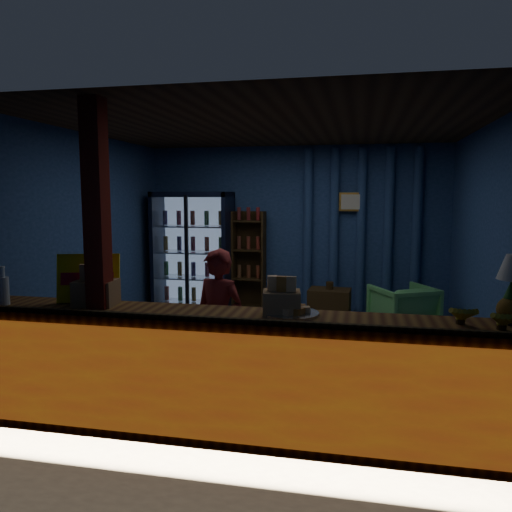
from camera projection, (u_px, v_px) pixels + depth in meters
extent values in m
plane|color=#515154|center=(270.00, 356.00, 5.77)|extent=(4.60, 4.60, 0.00)
plane|color=navy|center=(295.00, 231.00, 7.75)|extent=(4.60, 0.00, 4.60)
plane|color=navy|center=(214.00, 275.00, 3.47)|extent=(4.60, 0.00, 4.60)
plane|color=navy|center=(85.00, 240.00, 6.08)|extent=(0.00, 4.40, 4.40)
plane|color=navy|center=(489.00, 249.00, 5.14)|extent=(0.00, 4.40, 4.40)
plane|color=#472D19|center=(271.00, 126.00, 5.45)|extent=(4.60, 4.60, 0.00)
cube|color=brown|center=(227.00, 374.00, 3.86)|extent=(4.40, 0.55, 0.95)
cube|color=red|center=(216.00, 388.00, 3.58)|extent=(4.35, 0.02, 0.81)
cube|color=#3A2912|center=(216.00, 320.00, 3.54)|extent=(4.40, 0.04, 0.04)
cube|color=maroon|center=(99.00, 264.00, 3.98)|extent=(0.16, 0.16, 2.60)
cube|color=black|center=(199.00, 251.00, 8.03)|extent=(1.20, 0.06, 1.90)
cube|color=black|center=(159.00, 252.00, 7.88)|extent=(0.06, 0.60, 1.90)
cube|color=black|center=(229.00, 254.00, 7.65)|extent=(0.06, 0.60, 1.90)
cube|color=black|center=(192.00, 194.00, 7.65)|extent=(1.20, 0.60, 0.08)
cube|color=black|center=(194.00, 310.00, 7.87)|extent=(1.20, 0.60, 0.08)
cube|color=#99B2D8|center=(198.00, 252.00, 7.98)|extent=(1.08, 0.02, 1.74)
cube|color=white|center=(187.00, 255.00, 7.49)|extent=(1.12, 0.02, 1.78)
cube|color=black|center=(187.00, 255.00, 7.47)|extent=(0.05, 0.05, 1.80)
cube|color=silver|center=(194.00, 302.00, 7.86)|extent=(1.08, 0.48, 0.02)
cylinder|color=#A32C17|center=(167.00, 293.00, 7.93)|extent=(0.07, 0.07, 0.22)
cylinder|color=#1B6D24|center=(180.00, 294.00, 7.89)|extent=(0.07, 0.07, 0.22)
cylinder|color=#976C17|center=(194.00, 294.00, 7.84)|extent=(0.07, 0.07, 0.22)
cylinder|color=navy|center=(208.00, 295.00, 7.80)|extent=(0.07, 0.07, 0.22)
cylinder|color=maroon|center=(221.00, 295.00, 7.75)|extent=(0.07, 0.07, 0.22)
cube|color=silver|center=(194.00, 277.00, 7.81)|extent=(1.08, 0.48, 0.02)
cylinder|color=#1B6D24|center=(166.00, 268.00, 7.89)|extent=(0.07, 0.07, 0.22)
cylinder|color=#976C17|center=(180.00, 269.00, 7.84)|extent=(0.07, 0.07, 0.22)
cylinder|color=navy|center=(194.00, 269.00, 7.79)|extent=(0.07, 0.07, 0.22)
cylinder|color=maroon|center=(207.00, 270.00, 7.75)|extent=(0.07, 0.07, 0.22)
cylinder|color=#A32C17|center=(221.00, 270.00, 7.70)|extent=(0.07, 0.07, 0.22)
cube|color=silver|center=(193.00, 252.00, 7.76)|extent=(1.08, 0.48, 0.02)
cylinder|color=#976C17|center=(166.00, 243.00, 7.84)|extent=(0.07, 0.07, 0.22)
cylinder|color=navy|center=(179.00, 243.00, 7.79)|extent=(0.07, 0.07, 0.22)
cylinder|color=maroon|center=(193.00, 244.00, 7.75)|extent=(0.07, 0.07, 0.22)
cylinder|color=#A32C17|center=(207.00, 244.00, 7.70)|extent=(0.07, 0.07, 0.22)
cylinder|color=#1B6D24|center=(221.00, 244.00, 7.65)|extent=(0.07, 0.07, 0.22)
cube|color=silver|center=(193.00, 226.00, 7.71)|extent=(1.08, 0.48, 0.02)
cylinder|color=navy|center=(165.00, 218.00, 7.79)|extent=(0.07, 0.07, 0.22)
cylinder|color=maroon|center=(179.00, 218.00, 7.74)|extent=(0.07, 0.07, 0.22)
cylinder|color=#A32C17|center=(193.00, 218.00, 7.70)|extent=(0.07, 0.07, 0.22)
cylinder|color=#1B6D24|center=(207.00, 218.00, 7.65)|extent=(0.07, 0.07, 0.22)
cylinder|color=#976C17|center=(221.00, 218.00, 7.61)|extent=(0.07, 0.07, 0.22)
cube|color=#3A2912|center=(251.00, 262.00, 7.90)|extent=(0.50, 0.02, 1.60)
cube|color=#3A2912|center=(234.00, 262.00, 7.82)|extent=(0.03, 0.28, 1.60)
cube|color=#3A2912|center=(264.00, 263.00, 7.73)|extent=(0.03, 0.28, 1.60)
cube|color=#3A2912|center=(249.00, 307.00, 7.86)|extent=(0.46, 0.26, 0.02)
cube|color=#3A2912|center=(249.00, 279.00, 7.81)|extent=(0.46, 0.26, 0.02)
cube|color=#3A2912|center=(249.00, 250.00, 7.75)|extent=(0.46, 0.26, 0.02)
cube|color=#3A2912|center=(249.00, 221.00, 7.70)|extent=(0.46, 0.26, 0.02)
cylinder|color=navy|center=(308.00, 231.00, 7.65)|extent=(0.14, 0.14, 2.50)
cylinder|color=navy|center=(334.00, 232.00, 7.57)|extent=(0.14, 0.14, 2.50)
cylinder|color=navy|center=(361.00, 232.00, 7.49)|extent=(0.14, 0.14, 2.50)
cylinder|color=navy|center=(388.00, 232.00, 7.40)|extent=(0.14, 0.14, 2.50)
cylinder|color=navy|center=(416.00, 233.00, 7.32)|extent=(0.14, 0.14, 2.50)
cube|color=gold|center=(351.00, 202.00, 7.42)|extent=(0.36, 0.03, 0.28)
cube|color=silver|center=(351.00, 202.00, 7.40)|extent=(0.30, 0.01, 0.22)
imported|color=maroon|center=(218.00, 325.00, 4.49)|extent=(0.58, 0.46, 1.37)
imported|color=#61C36A|center=(403.00, 310.00, 6.62)|extent=(0.97, 0.98, 0.67)
cube|color=#3A2912|center=(329.00, 307.00, 7.08)|extent=(0.60, 0.46, 0.53)
cylinder|color=#3A2912|center=(330.00, 285.00, 7.04)|extent=(0.11, 0.11, 0.11)
cube|color=#FFED0D|center=(89.00, 278.00, 4.19)|extent=(0.52, 0.25, 0.41)
cube|color=red|center=(87.00, 279.00, 4.17)|extent=(0.42, 0.16, 0.10)
cylinder|color=silver|center=(3.00, 291.00, 4.11)|extent=(0.10, 0.10, 0.23)
cylinder|color=silver|center=(2.00, 272.00, 4.09)|extent=(0.04, 0.04, 0.09)
cylinder|color=white|center=(2.00, 267.00, 4.08)|extent=(0.05, 0.05, 0.02)
cube|color=tan|center=(96.00, 293.00, 4.09)|extent=(0.35, 0.30, 0.21)
cube|color=orange|center=(86.00, 272.00, 4.08)|extent=(0.09, 0.07, 0.13)
cube|color=#BE6923|center=(95.00, 272.00, 4.07)|extent=(0.09, 0.07, 0.13)
cube|color=orange|center=(105.00, 272.00, 4.06)|extent=(0.09, 0.07, 0.13)
cube|color=tan|center=(282.00, 303.00, 3.77)|extent=(0.31, 0.27, 0.18)
cube|color=orange|center=(273.00, 283.00, 3.75)|extent=(0.08, 0.06, 0.12)
cube|color=#BE6923|center=(282.00, 284.00, 3.75)|extent=(0.08, 0.06, 0.12)
cube|color=orange|center=(291.00, 284.00, 3.75)|extent=(0.08, 0.06, 0.12)
cylinder|color=silver|center=(291.00, 314.00, 3.76)|extent=(0.43, 0.43, 0.02)
cube|color=orange|center=(302.00, 310.00, 3.74)|extent=(0.09, 0.07, 0.05)
cube|color=#BE6923|center=(300.00, 308.00, 3.80)|extent=(0.11, 0.11, 0.05)
cube|color=orange|center=(292.00, 307.00, 3.84)|extent=(0.07, 0.09, 0.05)
cube|color=#BE6923|center=(284.00, 307.00, 3.83)|extent=(0.11, 0.11, 0.05)
cube|color=orange|center=(280.00, 309.00, 3.77)|extent=(0.09, 0.07, 0.05)
cube|color=#BE6923|center=(282.00, 310.00, 3.71)|extent=(0.11, 0.11, 0.05)
cube|color=orange|center=(289.00, 312.00, 3.68)|extent=(0.07, 0.09, 0.05)
cube|color=#BE6923|center=(298.00, 311.00, 3.69)|extent=(0.11, 0.11, 0.05)
sphere|color=#895E19|center=(510.00, 310.00, 3.48)|extent=(0.19, 0.19, 0.19)
cone|color=#225C1F|center=(512.00, 288.00, 3.46)|extent=(0.10, 0.10, 0.15)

